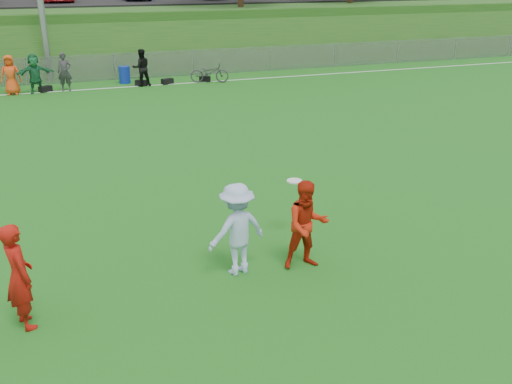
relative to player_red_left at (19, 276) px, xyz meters
name	(u,v)px	position (x,y,z in m)	size (l,w,h in m)	color
ground	(242,268)	(3.71, 0.57, -0.86)	(120.00, 120.00, 0.00)	#206615
sideline_far	(120,87)	(3.71, 18.57, -0.85)	(60.00, 0.10, 0.01)	white
fence	(114,67)	(3.71, 20.57, -0.21)	(58.00, 0.06, 1.30)	gray
berm	(93,28)	(3.71, 31.57, 0.64)	(120.00, 18.00, 3.00)	#1D5016
parking_lot	(89,1)	(3.71, 33.57, 2.19)	(120.00, 12.00, 0.10)	black
spectator_row	(48,73)	(0.64, 18.57, -0.01)	(8.09, 0.82, 1.69)	#A60B0B
gear_bags	(142,83)	(4.71, 18.67, -0.73)	(7.91, 0.54, 0.26)	black
player_red_left	(19,276)	(0.00, 0.00, 0.00)	(0.62, 0.41, 1.71)	#A6130B
player_red_center	(307,225)	(4.84, 0.25, -0.02)	(0.81, 0.63, 1.67)	#B9210C
player_blue	(237,229)	(3.58, 0.47, 0.00)	(1.10, 0.63, 1.71)	#A6BDE6
frisbee	(294,181)	(5.15, 1.58, 0.33)	(0.31, 0.31, 0.03)	silver
recycling_bin	(125,75)	(4.06, 19.57, -0.46)	(0.53, 0.53, 0.79)	#0E289D
bicycle	(209,72)	(7.92, 18.38, -0.38)	(0.64, 1.82, 0.96)	#2D2E30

